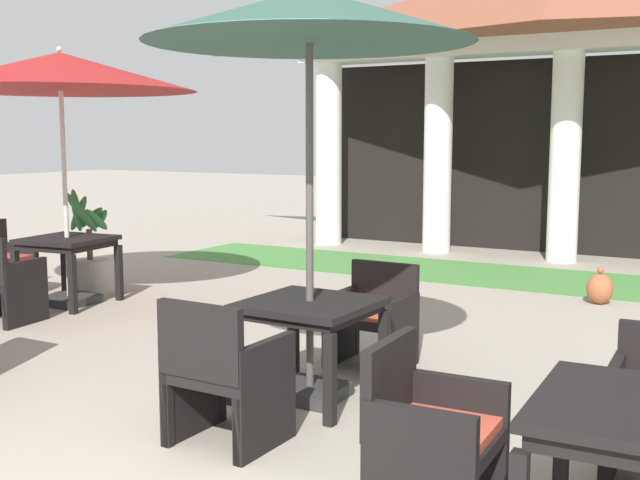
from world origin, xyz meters
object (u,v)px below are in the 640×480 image
object	(u,v)px
potted_palm_left_edge	(89,259)
patio_umbrella_near_foreground	(309,21)
patio_chair_near_foreground_south	(224,376)
patio_chair_near_foreground_north	(373,318)
patio_chair_mid_right_west	(1,263)
patio_chair_mid_left_west	(430,439)
patio_chair_mid_right_south	(0,283)
patio_umbrella_mid_right	(60,73)
patio_table_near_foreground	(310,315)
patio_table_mid_right	(67,247)
terracotta_urn	(600,288)

from	to	relation	value
potted_palm_left_edge	patio_umbrella_near_foreground	bearing A→B (deg)	-25.95
patio_chair_near_foreground_south	patio_chair_near_foreground_north	distance (m)	1.98
patio_chair_mid_right_west	patio_umbrella_near_foreground	bearing A→B (deg)	68.67
potted_palm_left_edge	patio_chair_near_foreground_south	bearing A→B (deg)	-35.79
patio_chair_near_foreground_north	patio_chair_mid_left_west	world-z (taller)	patio_chair_mid_left_west
patio_chair_mid_right_south	patio_umbrella_mid_right	bearing A→B (deg)	90.00
patio_table_near_foreground	patio_chair_mid_right_south	world-z (taller)	patio_chair_mid_right_south
patio_chair_mid_right_south	patio_chair_near_foreground_south	bearing A→B (deg)	-26.85
patio_table_mid_right	patio_chair_mid_right_south	bearing A→B (deg)	-83.95
patio_table_near_foreground	patio_table_mid_right	world-z (taller)	patio_table_mid_right
terracotta_urn	patio_table_mid_right	bearing A→B (deg)	-150.50
patio_chair_near_foreground_north	patio_chair_mid_right_west	bearing A→B (deg)	-2.83
patio_chair_mid_left_west	patio_chair_mid_right_west	bearing A→B (deg)	-114.31
patio_chair_near_foreground_south	patio_chair_mid_left_west	bearing A→B (deg)	-9.72
patio_chair_mid_left_west	potted_palm_left_edge	bearing A→B (deg)	-122.39
patio_umbrella_near_foreground	patio_chair_near_foreground_south	xyz separation A→B (m)	(-0.02, -0.99, -2.21)
patio_table_near_foreground	patio_chair_near_foreground_north	size ratio (longest dim) A/B	1.07
patio_table_near_foreground	patio_chair_near_foreground_south	bearing A→B (deg)	-91.41
patio_umbrella_near_foreground	patio_chair_mid_right_west	xyz separation A→B (m)	(-4.96, 1.36, -2.24)
patio_chair_mid_left_west	patio_umbrella_near_foreground	bearing A→B (deg)	-133.77
patio_table_near_foreground	patio_chair_near_foreground_south	world-z (taller)	patio_chair_near_foreground_south
patio_chair_near_foreground_north	patio_umbrella_mid_right	bearing A→B (deg)	-5.34
patio_table_near_foreground	patio_umbrella_near_foreground	size ratio (longest dim) A/B	0.30
patio_chair_mid_left_west	terracotta_urn	world-z (taller)	patio_chair_mid_left_west
potted_palm_left_edge	terracotta_urn	xyz separation A→B (m)	(5.49, 2.30, -0.23)
patio_table_near_foreground	patio_chair_near_foreground_south	xyz separation A→B (m)	(-0.02, -0.99, -0.19)
potted_palm_left_edge	patio_chair_mid_left_west	bearing A→B (deg)	-30.47
patio_chair_mid_left_west	patio_chair_mid_right_south	world-z (taller)	patio_chair_mid_right_south
patio_umbrella_near_foreground	patio_table_mid_right	xyz separation A→B (m)	(-3.98, 1.46, -2.00)
patio_chair_mid_right_west	potted_palm_left_edge	size ratio (longest dim) A/B	0.70
terracotta_urn	patio_table_near_foreground	bearing A→B (deg)	-105.28
patio_table_mid_right	patio_chair_mid_right_west	distance (m)	1.02
patio_table_near_foreground	terracotta_urn	xyz separation A→B (m)	(1.20, 4.39, -0.44)
patio_umbrella_mid_right	patio_chair_mid_right_south	xyz separation A→B (m)	(0.10, -0.99, -2.13)
patio_umbrella_near_foreground	terracotta_urn	bearing A→B (deg)	74.72
patio_chair_near_foreground_north	patio_chair_mid_right_south	size ratio (longest dim) A/B	0.92
terracotta_urn	patio_chair_mid_left_west	bearing A→B (deg)	-87.75
patio_chair_near_foreground_south	terracotta_urn	world-z (taller)	patio_chair_near_foreground_south
patio_chair_near_foreground_north	patio_chair_mid_left_west	size ratio (longest dim) A/B	0.94
patio_umbrella_mid_right	patio_chair_mid_right_west	distance (m)	2.36
patio_umbrella_mid_right	potted_palm_left_edge	bearing A→B (deg)	116.88
patio_table_mid_right	patio_chair_mid_right_west	bearing A→B (deg)	-173.95
patio_chair_mid_right_south	patio_table_mid_right	bearing A→B (deg)	90.00
patio_chair_near_foreground_south	patio_table_mid_right	xyz separation A→B (m)	(-3.95, 2.45, 0.22)
patio_table_near_foreground	patio_umbrella_mid_right	distance (m)	4.65
patio_chair_near_foreground_south	patio_chair_mid_left_west	world-z (taller)	patio_chair_near_foreground_south
patio_umbrella_near_foreground	potted_palm_left_edge	xyz separation A→B (m)	(-4.30, 2.09, -2.24)
patio_chair_near_foreground_north	patio_table_mid_right	distance (m)	4.04
patio_chair_near_foreground_south	patio_chair_mid_left_west	xyz separation A→B (m)	(1.44, -0.28, -0.02)
patio_chair_near_foreground_north	patio_chair_near_foreground_south	bearing A→B (deg)	90.00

